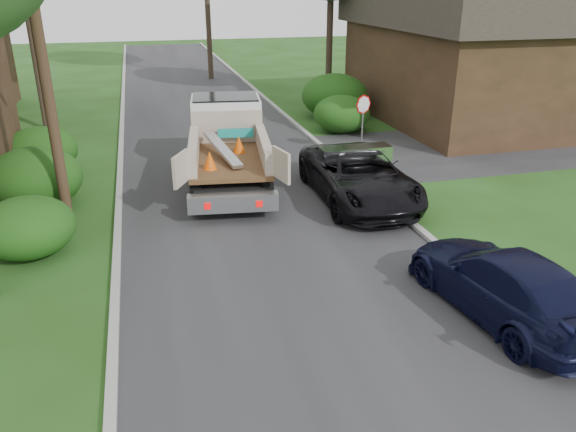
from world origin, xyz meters
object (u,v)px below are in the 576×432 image
Objects in this scene: navy_suv at (505,283)px; stop_sign at (363,113)px; black_pickup at (359,176)px; utility_pole at (39,37)px; flatbed_truck at (228,137)px; house_right at (475,55)px.

stop_sign is at bearing -103.29° from navy_suv.
stop_sign is 4.93m from black_pickup.
utility_pole is 2.02× the size of navy_suv.
stop_sign reaches higher than black_pickup.
black_pickup is at bearing -92.54° from navy_suv.
utility_pole is 1.38× the size of flatbed_truck.
house_right is 19.05m from navy_suv.
navy_suv is at bearing -119.14° from house_right.
house_right is 1.79× the size of flatbed_truck.
house_right is 13.73m from black_pickup.
utility_pole reaches higher than black_pickup.
utility_pole is 12.73m from navy_suv.
utility_pole is (-10.68, -4.02, 3.40)m from stop_sign.
flatbed_truck is at bearing -75.12° from navy_suv.
utility_pole is 7.08m from flatbed_truck.
house_right is (18.48, 9.02, -2.01)m from utility_pole.
house_right is 14.67m from flatbed_truck.
house_right is at bearing 31.74° from flatbed_truck.
utility_pole reaches higher than stop_sign.
house_right is at bearing 46.01° from black_pickup.
flatbed_truck is (-5.48, -0.99, -0.35)m from stop_sign.
stop_sign is 0.25× the size of utility_pole.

